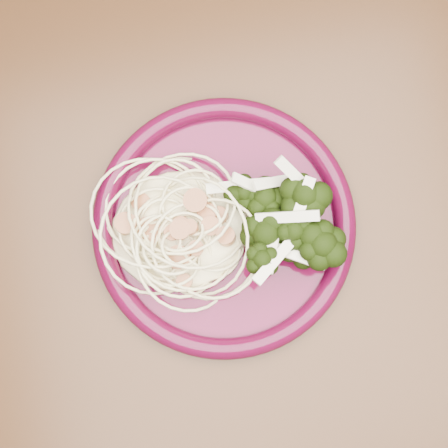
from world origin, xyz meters
The scene contains 6 objects.
dining_table centered at (0.00, 0.00, 0.65)m, with size 1.20×0.80×0.75m.
dinner_plate centered at (-0.03, -0.03, 0.76)m, with size 0.29×0.29×0.02m.
spaghetti_pile centered at (-0.07, -0.03, 0.77)m, with size 0.14×0.12×0.03m, color #FAF0B3.
scallop_cluster centered at (-0.07, -0.03, 0.80)m, with size 0.11×0.11×0.04m, color #BF7544, non-canonical shape.
broccoli_pile centered at (0.03, -0.04, 0.78)m, with size 0.09×0.15×0.05m, color black.
onion_garnish centered at (0.03, -0.04, 0.81)m, with size 0.06×0.10×0.05m, color white, non-canonical shape.
Camera 1 is at (-0.04, -0.12, 1.37)m, focal length 50.00 mm.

